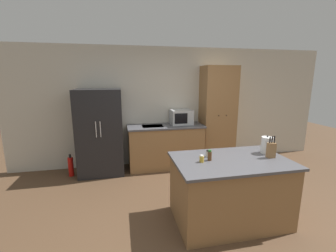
{
  "coord_description": "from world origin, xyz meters",
  "views": [
    {
      "loc": [
        -1.23,
        -2.64,
        1.94
      ],
      "look_at": [
        -0.38,
        1.4,
        1.05
      ],
      "focal_mm": 24.0,
      "sensor_mm": 36.0,
      "label": 1
    }
  ],
  "objects_px": {
    "spice_bottle_tall_dark": "(210,156)",
    "fire_extinguisher": "(71,166)",
    "kettle": "(267,145)",
    "spice_bottle_short_red": "(202,159)",
    "knife_block": "(271,150)",
    "microwave": "(181,117)",
    "pantry_cabinet": "(217,116)",
    "spice_bottle_amber_oil": "(208,154)",
    "refrigerator": "(100,132)"
  },
  "relations": [
    {
      "from": "refrigerator",
      "to": "fire_extinguisher",
      "type": "distance_m",
      "value": 0.9
    },
    {
      "from": "knife_block",
      "to": "fire_extinguisher",
      "type": "bearing_deg",
      "value": 146.08
    },
    {
      "from": "spice_bottle_short_red",
      "to": "fire_extinguisher",
      "type": "xyz_separation_m",
      "value": [
        -2.02,
        1.97,
        -0.72
      ]
    },
    {
      "from": "fire_extinguisher",
      "to": "spice_bottle_short_red",
      "type": "bearing_deg",
      "value": -44.41
    },
    {
      "from": "microwave",
      "to": "spice_bottle_short_red",
      "type": "relative_size",
      "value": 4.95
    },
    {
      "from": "microwave",
      "to": "knife_block",
      "type": "xyz_separation_m",
      "value": [
        0.66,
        -2.19,
        -0.1
      ]
    },
    {
      "from": "spice_bottle_amber_oil",
      "to": "knife_block",
      "type": "bearing_deg",
      "value": -13.9
    },
    {
      "from": "spice_bottle_short_red",
      "to": "knife_block",
      "type": "bearing_deg",
      "value": -2.04
    },
    {
      "from": "microwave",
      "to": "kettle",
      "type": "distance_m",
      "value": 2.14
    },
    {
      "from": "pantry_cabinet",
      "to": "spice_bottle_amber_oil",
      "type": "xyz_separation_m",
      "value": [
        -1.01,
        -1.95,
        -0.17
      ]
    },
    {
      "from": "pantry_cabinet",
      "to": "spice_bottle_amber_oil",
      "type": "distance_m",
      "value": 2.21
    },
    {
      "from": "spice_bottle_tall_dark",
      "to": "spice_bottle_short_red",
      "type": "relative_size",
      "value": 1.5
    },
    {
      "from": "refrigerator",
      "to": "pantry_cabinet",
      "type": "bearing_deg",
      "value": 2.05
    },
    {
      "from": "knife_block",
      "to": "fire_extinguisher",
      "type": "height_order",
      "value": "knife_block"
    },
    {
      "from": "pantry_cabinet",
      "to": "fire_extinguisher",
      "type": "relative_size",
      "value": 4.86
    },
    {
      "from": "refrigerator",
      "to": "spice_bottle_short_red",
      "type": "height_order",
      "value": "refrigerator"
    },
    {
      "from": "refrigerator",
      "to": "spice_bottle_short_red",
      "type": "distance_m",
      "value": 2.47
    },
    {
      "from": "microwave",
      "to": "spice_bottle_amber_oil",
      "type": "height_order",
      "value": "microwave"
    },
    {
      "from": "pantry_cabinet",
      "to": "microwave",
      "type": "bearing_deg",
      "value": 177.5
    },
    {
      "from": "microwave",
      "to": "refrigerator",
      "type": "bearing_deg",
      "value": -175.75
    },
    {
      "from": "microwave",
      "to": "spice_bottle_short_red",
      "type": "height_order",
      "value": "microwave"
    },
    {
      "from": "pantry_cabinet",
      "to": "spice_bottle_tall_dark",
      "type": "bearing_deg",
      "value": -116.35
    },
    {
      "from": "fire_extinguisher",
      "to": "refrigerator",
      "type": "bearing_deg",
      "value": 5.35
    },
    {
      "from": "kettle",
      "to": "spice_bottle_short_red",
      "type": "bearing_deg",
      "value": -172.11
    },
    {
      "from": "spice_bottle_short_red",
      "to": "kettle",
      "type": "distance_m",
      "value": 1.04
    },
    {
      "from": "pantry_cabinet",
      "to": "microwave",
      "type": "height_order",
      "value": "pantry_cabinet"
    },
    {
      "from": "microwave",
      "to": "knife_block",
      "type": "relative_size",
      "value": 1.54
    },
    {
      "from": "microwave",
      "to": "knife_block",
      "type": "bearing_deg",
      "value": -73.34
    },
    {
      "from": "spice_bottle_tall_dark",
      "to": "spice_bottle_amber_oil",
      "type": "distance_m",
      "value": 0.14
    },
    {
      "from": "spice_bottle_amber_oil",
      "to": "fire_extinguisher",
      "type": "relative_size",
      "value": 0.21
    },
    {
      "from": "microwave",
      "to": "spice_bottle_amber_oil",
      "type": "bearing_deg",
      "value": -94.76
    },
    {
      "from": "spice_bottle_amber_oil",
      "to": "spice_bottle_short_red",
      "type": "bearing_deg",
      "value": -131.6
    },
    {
      "from": "pantry_cabinet",
      "to": "microwave",
      "type": "relative_size",
      "value": 4.73
    },
    {
      "from": "refrigerator",
      "to": "knife_block",
      "type": "relative_size",
      "value": 5.71
    },
    {
      "from": "kettle",
      "to": "fire_extinguisher",
      "type": "xyz_separation_m",
      "value": [
        -3.05,
        1.83,
        -0.8
      ]
    },
    {
      "from": "spice_bottle_short_red",
      "to": "pantry_cabinet",
      "type": "bearing_deg",
      "value": 61.42
    },
    {
      "from": "refrigerator",
      "to": "pantry_cabinet",
      "type": "relative_size",
      "value": 0.79
    },
    {
      "from": "spice_bottle_tall_dark",
      "to": "fire_extinguisher",
      "type": "relative_size",
      "value": 0.31
    },
    {
      "from": "spice_bottle_tall_dark",
      "to": "spice_bottle_amber_oil",
      "type": "xyz_separation_m",
      "value": [
        0.03,
        0.13,
        -0.02
      ]
    },
    {
      "from": "spice_bottle_tall_dark",
      "to": "spice_bottle_short_red",
      "type": "height_order",
      "value": "spice_bottle_tall_dark"
    },
    {
      "from": "kettle",
      "to": "fire_extinguisher",
      "type": "bearing_deg",
      "value": 148.98
    },
    {
      "from": "pantry_cabinet",
      "to": "kettle",
      "type": "distance_m",
      "value": 1.99
    },
    {
      "from": "microwave",
      "to": "fire_extinguisher",
      "type": "distance_m",
      "value": 2.5
    },
    {
      "from": "knife_block",
      "to": "microwave",
      "type": "bearing_deg",
      "value": 106.66
    },
    {
      "from": "knife_block",
      "to": "kettle",
      "type": "distance_m",
      "value": 0.19
    },
    {
      "from": "pantry_cabinet",
      "to": "knife_block",
      "type": "xyz_separation_m",
      "value": [
        -0.18,
        -2.16,
        -0.11
      ]
    },
    {
      "from": "refrigerator",
      "to": "fire_extinguisher",
      "type": "height_order",
      "value": "refrigerator"
    },
    {
      "from": "knife_block",
      "to": "refrigerator",
      "type": "bearing_deg",
      "value": 139.1
    },
    {
      "from": "microwave",
      "to": "knife_block",
      "type": "distance_m",
      "value": 2.29
    },
    {
      "from": "spice_bottle_amber_oil",
      "to": "fire_extinguisher",
      "type": "height_order",
      "value": "spice_bottle_amber_oil"
    }
  ]
}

